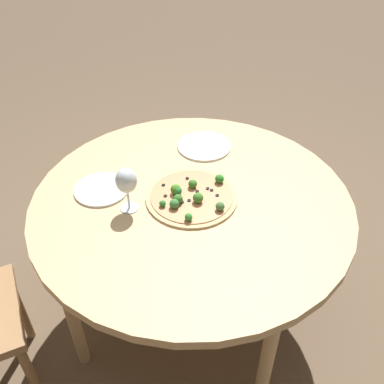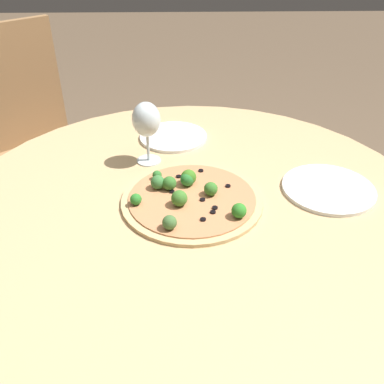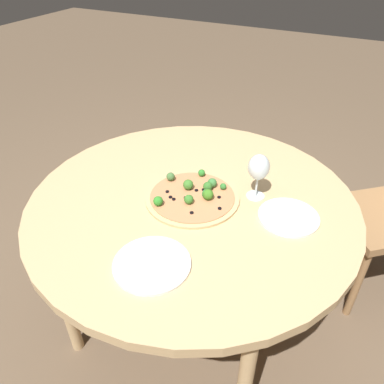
% 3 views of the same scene
% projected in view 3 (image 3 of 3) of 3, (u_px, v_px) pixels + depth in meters
% --- Properties ---
extents(ground_plane, '(12.00, 12.00, 0.00)m').
position_uv_depth(ground_plane, '(192.00, 314.00, 1.85)').
color(ground_plane, brown).
extents(dining_table, '(1.25, 1.25, 0.71)m').
position_uv_depth(dining_table, '(192.00, 210.00, 1.46)').
color(dining_table, tan).
rests_on(dining_table, ground_plane).
extents(pizza, '(0.36, 0.36, 0.05)m').
position_uv_depth(pizza, '(193.00, 195.00, 1.43)').
color(pizza, tan).
rests_on(pizza, dining_table).
extents(wine_glass, '(0.08, 0.08, 0.18)m').
position_uv_depth(wine_glass, '(259.00, 168.00, 1.37)').
color(wine_glass, silver).
rests_on(wine_glass, dining_table).
extents(plate_near, '(0.24, 0.24, 0.01)m').
position_uv_depth(plate_near, '(152.00, 264.00, 1.15)').
color(plate_near, white).
rests_on(plate_near, dining_table).
extents(plate_far, '(0.22, 0.22, 0.01)m').
position_uv_depth(plate_far, '(289.00, 217.00, 1.33)').
color(plate_far, white).
rests_on(plate_far, dining_table).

